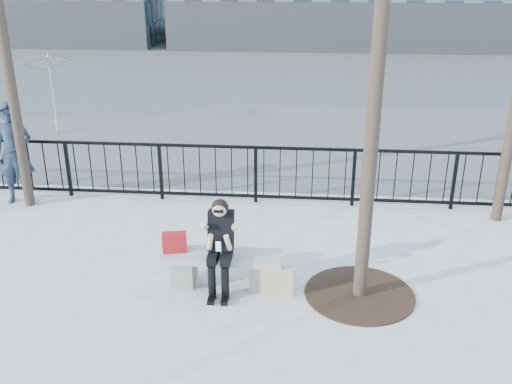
{
  "coord_description": "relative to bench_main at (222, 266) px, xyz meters",
  "views": [
    {
      "loc": [
        1.08,
        -6.89,
        4.24
      ],
      "look_at": [
        0.4,
        0.8,
        1.1
      ],
      "focal_mm": 40.0,
      "sensor_mm": 36.0,
      "label": 1
    }
  ],
  "objects": [
    {
      "name": "ground",
      "position": [
        0.0,
        0.0,
        -0.3
      ],
      "size": [
        120.0,
        120.0,
        0.0
      ],
      "primitive_type": "plane",
      "color": "#9C9C97",
      "rests_on": "ground"
    },
    {
      "name": "street_surface",
      "position": [
        0.0,
        15.0,
        -0.3
      ],
      "size": [
        60.0,
        23.0,
        0.01
      ],
      "primitive_type": "cube",
      "color": "#474747",
      "rests_on": "ground"
    },
    {
      "name": "railing",
      "position": [
        0.0,
        3.0,
        0.25
      ],
      "size": [
        14.0,
        0.06,
        1.1
      ],
      "color": "black",
      "rests_on": "ground"
    },
    {
      "name": "tree_grate",
      "position": [
        1.9,
        -0.1,
        -0.29
      ],
      "size": [
        1.5,
        1.5,
        0.02
      ],
      "primitive_type": "cylinder",
      "color": "black",
      "rests_on": "ground"
    },
    {
      "name": "bench_main",
      "position": [
        0.0,
        0.0,
        0.0
      ],
      "size": [
        1.65,
        0.46,
        0.49
      ],
      "color": "slate",
      "rests_on": "ground"
    },
    {
      "name": "seated_woman",
      "position": [
        0.0,
        -0.16,
        0.37
      ],
      "size": [
        0.5,
        0.64,
        1.34
      ],
      "color": "black",
      "rests_on": "ground"
    },
    {
      "name": "handbag",
      "position": [
        -0.66,
        0.02,
        0.33
      ],
      "size": [
        0.36,
        0.22,
        0.27
      ],
      "primitive_type": "cube",
      "rotation": [
        0.0,
        0.0,
        0.2
      ],
      "color": "#A01316",
      "rests_on": "bench_main"
    },
    {
      "name": "shopping_bag",
      "position": [
        0.78,
        -0.18,
        -0.1
      ],
      "size": [
        0.43,
        0.16,
        0.4
      ],
      "primitive_type": "cube",
      "rotation": [
        0.0,
        0.0,
        0.02
      ],
      "color": "beige",
      "rests_on": "ground"
    },
    {
      "name": "standing_man",
      "position": [
        -4.22,
        2.64,
        0.65
      ],
      "size": [
        0.76,
        0.56,
        1.91
      ],
      "primitive_type": "imported",
      "rotation": [
        0.0,
        0.0,
        0.16
      ],
      "color": "black",
      "rests_on": "ground"
    },
    {
      "name": "vendor_umbrella",
      "position": [
        -5.44,
        7.14,
        0.76
      ],
      "size": [
        2.49,
        2.54,
        2.13
      ],
      "primitive_type": "imported",
      "rotation": [
        0.0,
        0.0,
        0.08
      ],
      "color": "yellow",
      "rests_on": "ground"
    }
  ]
}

